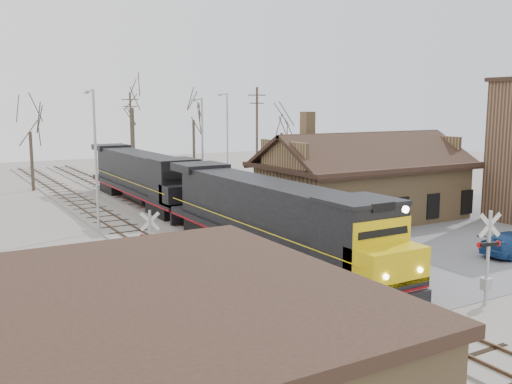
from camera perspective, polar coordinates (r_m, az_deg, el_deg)
ground at (r=26.73m, az=7.80°, el=-9.68°), size 140.00×140.00×0.00m
road at (r=26.72m, az=7.80°, el=-9.65°), size 60.00×9.00×0.03m
parking_lot at (r=42.19m, az=23.96°, el=-3.48°), size 22.00×26.00×0.03m
track_main at (r=39.17m, az=-5.86°, el=-3.59°), size 3.40×90.00×0.24m
track_siding at (r=37.59m, az=-12.13°, el=-4.27°), size 3.40×90.00×0.24m
depot at (r=42.69m, az=10.63°, el=0.52°), size 15.20×9.31×7.90m
locomotive_lead at (r=30.23m, az=1.81°, el=-2.76°), size 3.05×20.40×4.53m
locomotive_trailing at (r=48.77m, az=-11.21°, el=1.49°), size 3.05×20.40×4.29m
crossbuck_near at (r=25.96m, az=22.15°, el=-6.43°), size 1.14×0.37×4.06m
crossbuck_far at (r=27.40m, az=-10.49°, el=-5.60°), size 0.95×0.48×3.53m
streetlight_a at (r=38.76m, az=-15.79°, el=3.72°), size 0.25×2.04×9.38m
streetlight_b at (r=47.43m, az=-5.45°, el=4.60°), size 0.25×2.04×8.93m
streetlight_c at (r=59.24m, az=-2.94°, el=5.76°), size 0.25×2.04×9.55m
utility_pole_b at (r=67.29m, az=-12.37°, el=5.75°), size 2.00×0.24×9.76m
utility_pole_c at (r=58.05m, az=0.10°, el=5.68°), size 2.00×0.24×10.12m
tree_b at (r=59.64m, az=-21.71°, el=6.54°), size 3.86×3.86×9.47m
tree_c at (r=69.06m, az=-12.28°, el=9.32°), size 5.34×5.34×13.07m
tree_d at (r=64.51m, az=-6.29°, el=8.15°), size 4.46×4.46×10.92m
tree_e at (r=66.13m, az=2.57°, el=6.63°), size 3.42×3.42×8.39m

